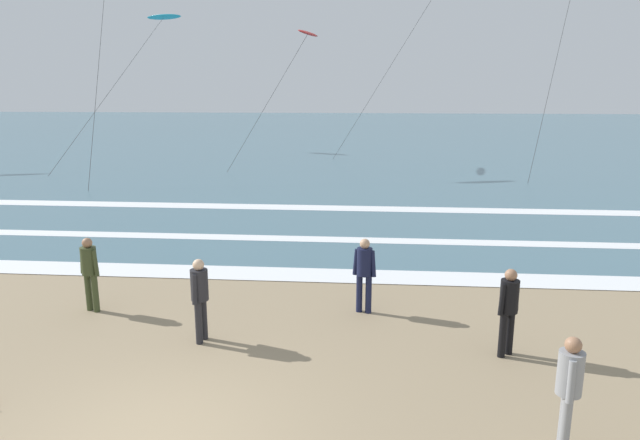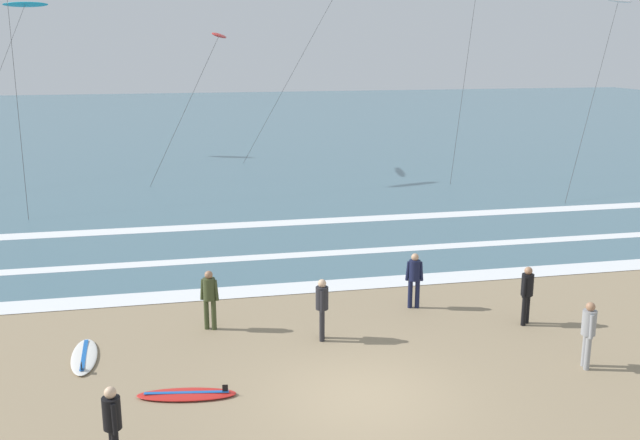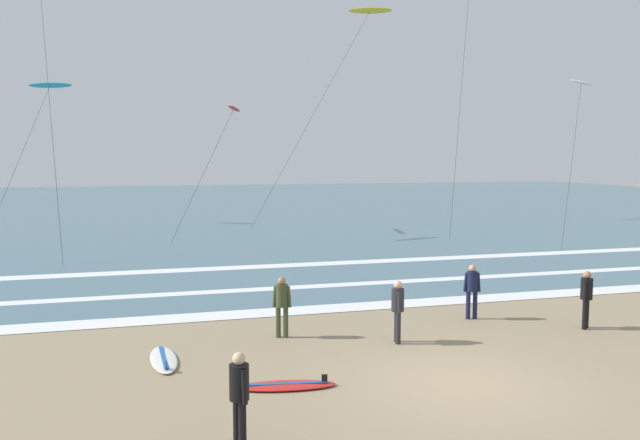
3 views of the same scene
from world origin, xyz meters
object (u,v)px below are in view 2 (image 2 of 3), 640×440
surfer_background_far (588,329)px  kite_white_distant_high (618,1)px  kite_red_far_right (219,36)px  kite_cyan_high_right (25,6)px  surfer_foreground_main (322,304)px  surfer_right_near (414,275)px  surfboard_foreground_flat (187,394)px  surfer_left_far (527,290)px  surfer_mid_group (209,295)px  surfboard_right_spare (84,356)px  surfer_left_near (112,421)px

surfer_background_far → kite_white_distant_high: kite_white_distant_high is taller
surfer_background_far → kite_red_far_right: kite_red_far_right is taller
kite_cyan_high_right → kite_red_far_right: kite_cyan_high_right is taller
surfer_foreground_main → kite_white_distant_high: 33.24m
kite_cyan_high_right → kite_red_far_right: size_ratio=2.00×
surfer_foreground_main → kite_red_far_right: kite_red_far_right is taller
surfer_right_near → kite_red_far_right: (-3.61, 23.66, 6.71)m
surfboard_foreground_flat → kite_red_far_right: (2.81, 27.66, 7.62)m
surfer_right_near → surfer_left_far: 3.07m
surfer_right_near → kite_cyan_high_right: (-15.23, 31.88, 8.63)m
surfer_background_far → kite_red_far_right: size_ratio=0.20×
surfer_mid_group → surfboard_foreground_flat: size_ratio=0.74×
surfer_left_far → kite_white_distant_high: kite_white_distant_high is taller
surfer_background_far → surfboard_right_spare: size_ratio=0.75×
surfer_background_far → kite_cyan_high_right: kite_cyan_high_right is taller
kite_cyan_high_right → surfer_left_far: bearing=-62.2°
kite_red_far_right → kite_white_distant_high: kite_white_distant_high is taller
surfer_mid_group → kite_cyan_high_right: size_ratio=0.10×
surfer_left_far → surfboard_right_spare: surfer_left_far is taller
surfer_foreground_main → kite_cyan_high_right: 36.73m
surfer_left_near → surfer_mid_group: bearing=71.8°
surfer_background_far → surfer_left_near: bearing=-169.0°
surfer_left_near → kite_red_far_right: 31.14m
kite_cyan_high_right → kite_red_far_right: (11.62, -8.22, -1.92)m
surfer_left_near → surfer_foreground_main: size_ratio=1.00×
surfer_background_far → surfboard_right_spare: surfer_background_far is taller
surfer_right_near → kite_red_far_right: 24.85m
surfer_foreground_main → surfboard_right_spare: bearing=179.4°
surfer_left_far → surfer_mid_group: bearing=170.6°
surfer_right_near → surfer_background_far: same height
surfboard_foreground_flat → surfer_left_near: bearing=-117.4°
surfer_right_near → surfboard_right_spare: bearing=-169.7°
surfboard_right_spare → kite_red_far_right: kite_red_far_right is taller
kite_white_distant_high → kite_red_far_right: bearing=173.8°
surfer_foreground_main → surfer_left_far: same height
kite_cyan_high_right → surfboard_right_spare: bearing=-79.1°
surfboard_right_spare → surfer_left_far: bearing=-0.9°
surfboard_foreground_flat → kite_cyan_high_right: 38.16m
surfboard_right_spare → kite_red_far_right: bearing=78.5°
surfer_foreground_main → kite_cyan_high_right: kite_cyan_high_right is taller
surfboard_right_spare → kite_white_distant_high: 37.58m
surfer_left_far → surfboard_right_spare: 11.31m
surfer_mid_group → kite_cyan_high_right: 34.74m
surfboard_right_spare → surfer_right_near: bearing=10.3°
surfer_mid_group → surfboard_foreground_flat: bearing=-101.2°
surfer_background_far → kite_white_distant_high: size_ratio=0.15×
surfboard_right_spare → kite_white_distant_high: (28.35, 22.72, 9.62)m
surfer_left_far → surfboard_foreground_flat: 9.25m
surfboard_foreground_flat → kite_white_distant_high: size_ratio=0.20×
surfer_right_near → surfer_mid_group: bearing=-176.0°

